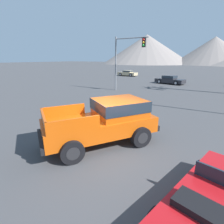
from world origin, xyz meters
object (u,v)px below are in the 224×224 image
Objects in this scene: orange_pickup_truck at (106,119)px; red_convertible_car at (219,207)px; traffic_light_main at (127,53)px; parked_car_tan at (128,73)px; parked_car_dark at (170,80)px.

orange_pickup_truck is 4.91m from red_convertible_car.
parked_car_tan is at bearing 116.64° from traffic_light_main.
orange_pickup_truck is 20.78m from parked_car_dark.
parked_car_dark is (-2.53, 20.62, -0.47)m from orange_pickup_truck.
orange_pickup_truck is 30.96m from parked_car_tan.
orange_pickup_truck is at bearing -66.35° from traffic_light_main.
parked_car_dark reaches higher than red_convertible_car.
traffic_light_main is (-2.65, -8.79, 3.51)m from parked_car_dark.
traffic_light_main is (-5.18, 11.83, 3.04)m from orange_pickup_truck.
parked_car_tan is (-10.74, 7.35, -0.01)m from parked_car_dark.
red_convertible_car is at bearing -55.37° from traffic_light_main.
orange_pickup_truck is 1.20× the size of red_convertible_car.
parked_car_tan is at bearing 134.05° from red_convertible_car.
parked_car_dark is at bearing -119.75° from parked_car_tan.
orange_pickup_truck is at bearing 168.53° from red_convertible_car.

